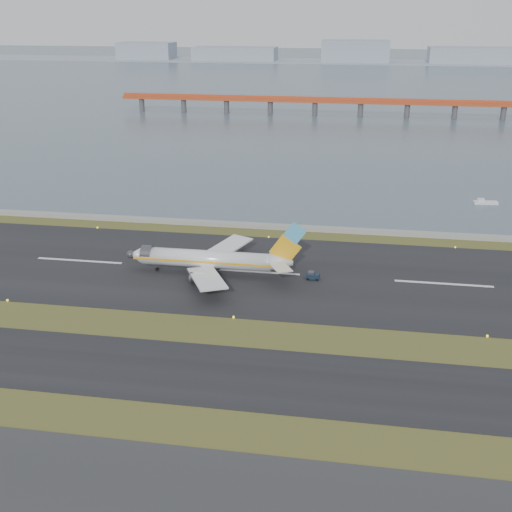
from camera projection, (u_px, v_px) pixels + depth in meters
name	position (u px, v px, depth m)	size (l,w,h in m)	color
ground	(225.00, 338.00, 111.39)	(1000.00, 1000.00, 0.00)	#364117
taxiway_strip	(209.00, 374.00, 100.33)	(1000.00, 18.00, 0.10)	black
runway_strip	(254.00, 272.00, 138.97)	(1000.00, 45.00, 0.10)	black
seawall	(273.00, 227.00, 166.41)	(1000.00, 2.50, 1.00)	gray
bay_water	(339.00, 77.00, 534.58)	(1400.00, 800.00, 1.30)	#495968
red_pier	(361.00, 102.00, 335.72)	(260.00, 5.00, 10.20)	#B6431F
far_shoreline	(359.00, 56.00, 677.52)	(1400.00, 80.00, 60.50)	#97A1B2
airliner	(213.00, 260.00, 136.46)	(38.52, 32.89, 12.80)	white
pushback_tug	(312.00, 276.00, 134.88)	(2.83, 1.73, 1.78)	#122031
workboat_near	(485.00, 202.00, 187.05)	(6.98, 2.88, 1.65)	white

